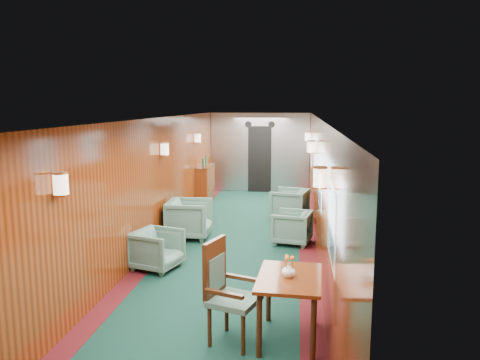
{
  "coord_description": "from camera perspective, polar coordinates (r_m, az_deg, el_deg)",
  "views": [
    {
      "loc": [
        1.13,
        -8.19,
        2.65
      ],
      "look_at": [
        0.0,
        0.97,
        1.15
      ],
      "focal_mm": 35.0,
      "sensor_mm": 36.0,
      "label": 1
    }
  ],
  "objects": [
    {
      "name": "dining_table",
      "position": [
        5.39,
        6.04,
        -12.8
      ],
      "size": [
        0.75,
        1.04,
        0.75
      ],
      "rotation": [
        0.0,
        0.0,
        -0.05
      ],
      "color": "maroon",
      "rests_on": "ground"
    },
    {
      "name": "room",
      "position": [
        8.33,
        -0.81,
        2.23
      ],
      "size": [
        12.0,
        12.1,
        2.4
      ],
      "color": "#0E3328",
      "rests_on": "ground"
    },
    {
      "name": "flower_vase",
      "position": [
        5.31,
        5.93,
        -10.87
      ],
      "size": [
        0.2,
        0.2,
        0.16
      ],
      "primitive_type": "imported",
      "rotation": [
        0.0,
        0.0,
        0.42
      ],
      "color": "white",
      "rests_on": "dining_table"
    },
    {
      "name": "wall_sconces",
      "position": [
        8.87,
        -0.32,
        3.67
      ],
      "size": [
        2.97,
        7.97,
        0.25
      ],
      "color": "beige",
      "rests_on": "ground"
    },
    {
      "name": "armchair_left_far",
      "position": [
        9.43,
        -6.2,
        -4.72
      ],
      "size": [
        0.87,
        0.85,
        0.77
      ],
      "primitive_type": "imported",
      "rotation": [
        0.0,
        0.0,
        1.6
      ],
      "color": "#1D453E",
      "rests_on": "ground"
    },
    {
      "name": "armchair_right_near",
      "position": [
        9.05,
        6.33,
        -5.75
      ],
      "size": [
        0.83,
        0.81,
        0.64
      ],
      "primitive_type": "imported",
      "rotation": [
        0.0,
        0.0,
        -1.78
      ],
      "color": "#1D453E",
      "rests_on": "ground"
    },
    {
      "name": "windows_right",
      "position": [
        8.53,
        9.37,
        1.02
      ],
      "size": [
        0.02,
        8.6,
        0.8
      ],
      "color": "#B9BDC1",
      "rests_on": "ground"
    },
    {
      "name": "armchair_left_near",
      "position": [
        7.77,
        -10.08,
        -8.35
      ],
      "size": [
        0.88,
        0.86,
        0.65
      ],
      "primitive_type": "imported",
      "rotation": [
        0.0,
        0.0,
        1.28
      ],
      "color": "#1D453E",
      "rests_on": "ground"
    },
    {
      "name": "armchair_right_far",
      "position": [
        10.88,
        6.05,
        -2.96
      ],
      "size": [
        0.96,
        0.94,
        0.72
      ],
      "primitive_type": "imported",
      "rotation": [
        0.0,
        0.0,
        -1.82
      ],
      "color": "#1D453E",
      "rests_on": "ground"
    },
    {
      "name": "bulkhead",
      "position": [
        14.22,
        2.44,
        3.32
      ],
      "size": [
        2.98,
        0.17,
        2.39
      ],
      "color": "#B5B8BD",
      "rests_on": "ground"
    },
    {
      "name": "credenza",
      "position": [
        12.72,
        -4.27,
        -0.46
      ],
      "size": [
        0.35,
        1.13,
        1.29
      ],
      "color": "maroon",
      "rests_on": "ground"
    },
    {
      "name": "side_chair",
      "position": [
        5.35,
        -1.78,
        -12.93
      ],
      "size": [
        0.65,
        0.67,
        1.17
      ],
      "rotation": [
        0.0,
        0.0,
        -0.33
      ],
      "color": "#1D453E",
      "rests_on": "ground"
    }
  ]
}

